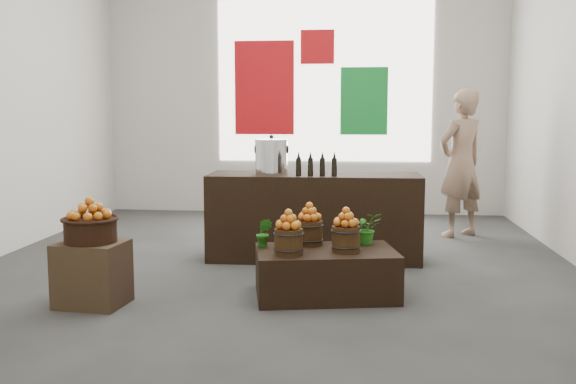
# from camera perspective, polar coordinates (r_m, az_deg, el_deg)

# --- Properties ---
(ground) EXTENTS (7.00, 7.00, 0.00)m
(ground) POSITION_cam_1_polar(r_m,az_deg,el_deg) (6.48, -1.06, -6.65)
(ground) COLOR #3C3C3A
(ground) RESTS_ON ground
(back_wall) EXTENTS (6.00, 0.04, 4.00)m
(back_wall) POSITION_cam_1_polar(r_m,az_deg,el_deg) (9.78, 1.44, 9.83)
(back_wall) COLOR beige
(back_wall) RESTS_ON ground
(back_opening) EXTENTS (3.20, 0.02, 2.40)m
(back_opening) POSITION_cam_1_polar(r_m,az_deg,el_deg) (9.75, 3.22, 9.83)
(back_opening) COLOR white
(back_opening) RESTS_ON back_wall
(deco_red_left) EXTENTS (0.90, 0.04, 1.40)m
(deco_red_left) POSITION_cam_1_polar(r_m,az_deg,el_deg) (9.82, -2.12, 9.23)
(deco_red_left) COLOR #B70E12
(deco_red_left) RESTS_ON back_wall
(deco_green_right) EXTENTS (0.70, 0.04, 1.00)m
(deco_green_right) POSITION_cam_1_polar(r_m,az_deg,el_deg) (9.72, 6.77, 8.03)
(deco_green_right) COLOR #137E2C
(deco_green_right) RESTS_ON back_wall
(deco_red_upper) EXTENTS (0.50, 0.04, 0.50)m
(deco_red_upper) POSITION_cam_1_polar(r_m,az_deg,el_deg) (9.78, 2.63, 12.76)
(deco_red_upper) COLOR #B70E12
(deco_red_upper) RESTS_ON back_wall
(crate) EXTENTS (0.56, 0.48, 0.51)m
(crate) POSITION_cam_1_polar(r_m,az_deg,el_deg) (5.40, -17.01, -6.96)
(crate) COLOR #503F25
(crate) RESTS_ON ground
(wicker_basket) EXTENTS (0.41, 0.41, 0.19)m
(wicker_basket) POSITION_cam_1_polar(r_m,az_deg,el_deg) (5.33, -17.15, -3.30)
(wicker_basket) COLOR black
(wicker_basket) RESTS_ON crate
(apples_in_basket) EXTENTS (0.32, 0.32, 0.17)m
(apples_in_basket) POSITION_cam_1_polar(r_m,az_deg,el_deg) (5.30, -17.22, -1.39)
(apples_in_basket) COLOR #AF0509
(apples_in_basket) RESTS_ON wicker_basket
(display_table) EXTENTS (1.27, 0.91, 0.40)m
(display_table) POSITION_cam_1_polar(r_m,az_deg,el_deg) (5.43, 3.38, -7.20)
(display_table) COLOR black
(display_table) RESTS_ON ground
(apple_bucket_front_left) EXTENTS (0.23, 0.23, 0.21)m
(apple_bucket_front_left) POSITION_cam_1_polar(r_m,az_deg,el_deg) (5.17, 0.04, -4.45)
(apple_bucket_front_left) COLOR #3D2310
(apple_bucket_front_left) RESTS_ON display_table
(apples_in_bucket_front_left) EXTENTS (0.17, 0.17, 0.16)m
(apples_in_bucket_front_left) POSITION_cam_1_polar(r_m,az_deg,el_deg) (5.14, 0.04, -2.43)
(apples_in_bucket_front_left) COLOR #AF0509
(apples_in_bucket_front_left) RESTS_ON apple_bucket_front_left
(apple_bucket_front_right) EXTENTS (0.23, 0.23, 0.21)m
(apple_bucket_front_right) POSITION_cam_1_polar(r_m,az_deg,el_deg) (5.30, 5.16, -4.18)
(apple_bucket_front_right) COLOR #3D2310
(apple_bucket_front_right) RESTS_ON display_table
(apples_in_bucket_front_right) EXTENTS (0.17, 0.17, 0.16)m
(apples_in_bucket_front_right) POSITION_cam_1_polar(r_m,az_deg,el_deg) (5.27, 5.18, -2.22)
(apples_in_bucket_front_right) COLOR #AF0509
(apples_in_bucket_front_right) RESTS_ON apple_bucket_front_right
(apple_bucket_rear) EXTENTS (0.23, 0.23, 0.21)m
(apple_bucket_rear) POSITION_cam_1_polar(r_m,az_deg,el_deg) (5.56, 1.90, -3.63)
(apple_bucket_rear) COLOR #3D2310
(apple_bucket_rear) RESTS_ON display_table
(apples_in_bucket_rear) EXTENTS (0.17, 0.17, 0.16)m
(apples_in_bucket_rear) POSITION_cam_1_polar(r_m,az_deg,el_deg) (5.53, 1.91, -1.76)
(apples_in_bucket_rear) COLOR #AF0509
(apples_in_bucket_rear) RESTS_ON apple_bucket_rear
(herb_garnish_right) EXTENTS (0.31, 0.29, 0.28)m
(herb_garnish_right) POSITION_cam_1_polar(r_m,az_deg,el_deg) (5.61, 6.95, -3.21)
(herb_garnish_right) COLOR #1F6B16
(herb_garnish_right) RESTS_ON display_table
(herb_garnish_left) EXTENTS (0.15, 0.13, 0.25)m
(herb_garnish_left) POSITION_cam_1_polar(r_m,az_deg,el_deg) (5.45, -2.14, -3.66)
(herb_garnish_left) COLOR #1F6B16
(herb_garnish_left) RESTS_ON display_table
(counter) EXTENTS (2.21, 0.74, 0.90)m
(counter) POSITION_cam_1_polar(r_m,az_deg,el_deg) (6.75, 2.34, -2.19)
(counter) COLOR black
(counter) RESTS_ON ground
(stock_pot_left) EXTENTS (0.34, 0.34, 0.34)m
(stock_pot_left) POSITION_cam_1_polar(r_m,az_deg,el_deg) (6.71, -1.48, 3.09)
(stock_pot_left) COLOR silver
(stock_pot_left) RESTS_ON counter
(oil_cruets) EXTENTS (0.32, 0.07, 0.25)m
(oil_cruets) POSITION_cam_1_polar(r_m,az_deg,el_deg) (6.46, 2.27, 2.53)
(oil_cruets) COLOR black
(oil_cruets) RESTS_ON counter
(shopper) EXTENTS (0.79, 0.74, 1.82)m
(shopper) POSITION_cam_1_polar(r_m,az_deg,el_deg) (8.18, 15.10, 2.46)
(shopper) COLOR #917058
(shopper) RESTS_ON ground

